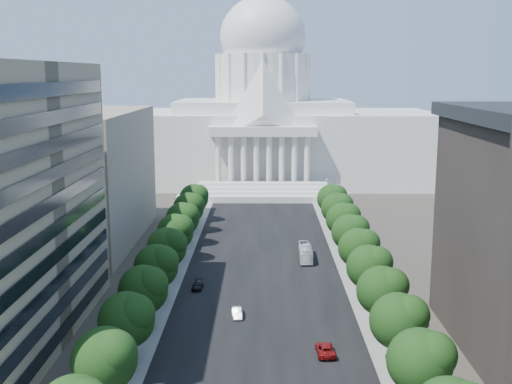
{
  "coord_description": "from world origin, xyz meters",
  "views": [
    {
      "loc": [
        0.12,
        -44.37,
        38.4
      ],
      "look_at": [
        -1.19,
        73.28,
        16.58
      ],
      "focal_mm": 45.0,
      "sensor_mm": 36.0,
      "label": 1
    }
  ],
  "objects_px": {
    "car_dark_b": "(198,285)",
    "city_bus": "(306,253)",
    "car_red": "(325,350)",
    "car_silver": "(237,313)"
  },
  "relations": [
    {
      "from": "car_red",
      "to": "car_dark_b",
      "type": "relative_size",
      "value": 1.18
    },
    {
      "from": "car_dark_b",
      "to": "city_bus",
      "type": "height_order",
      "value": "city_bus"
    },
    {
      "from": "car_red",
      "to": "car_dark_b",
      "type": "distance_m",
      "value": 34.16
    },
    {
      "from": "car_silver",
      "to": "car_dark_b",
      "type": "bearing_deg",
      "value": 113.23
    },
    {
      "from": "car_silver",
      "to": "car_red",
      "type": "relative_size",
      "value": 0.81
    },
    {
      "from": "car_silver",
      "to": "car_dark_b",
      "type": "relative_size",
      "value": 0.95
    },
    {
      "from": "car_dark_b",
      "to": "city_bus",
      "type": "bearing_deg",
      "value": 44.94
    },
    {
      "from": "car_silver",
      "to": "car_dark_b",
      "type": "xyz_separation_m",
      "value": [
        -7.64,
        13.4,
        -0.05
      ]
    },
    {
      "from": "city_bus",
      "to": "car_red",
      "type": "bearing_deg",
      "value": -89.63
    },
    {
      "from": "car_red",
      "to": "car_dark_b",
      "type": "xyz_separation_m",
      "value": [
        -20.48,
        27.34,
        -0.08
      ]
    }
  ]
}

